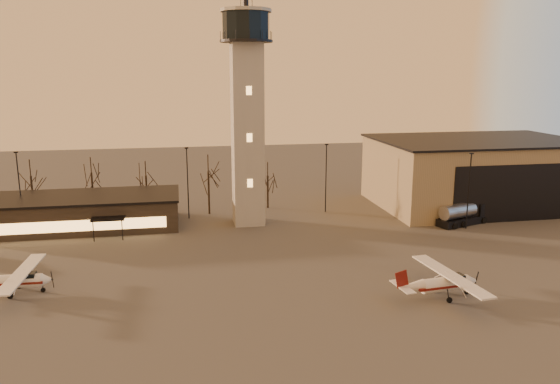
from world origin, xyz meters
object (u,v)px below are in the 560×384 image
fuel_truck (463,216)px  terminal (82,212)px  cessna_rear (19,283)px  cessna_front (446,286)px  control_tower (247,103)px  hangar (476,172)px

fuel_truck → terminal: bearing=151.6°
terminal → cessna_rear: bearing=-96.0°
cessna_front → cessna_rear: bearing=162.5°
control_tower → cessna_rear: size_ratio=3.02×
control_tower → hangar: size_ratio=1.07×
control_tower → hangar: control_tower is taller
cessna_rear → fuel_truck: (52.95, 14.14, 0.16)m
cessna_front → cessna_rear: size_ratio=1.05×
control_tower → cessna_front: 35.36m
control_tower → fuel_truck: bearing=-11.9°
cessna_front → control_tower: bearing=111.7°
hangar → terminal: 58.11m
control_tower → cessna_rear: control_tower is taller
terminal → cessna_rear: size_ratio=2.35×
control_tower → terminal: control_tower is taller
hangar → fuel_truck: 13.04m
terminal → hangar: bearing=2.0°
cessna_front → fuel_truck: (13.99, 22.33, 0.11)m
hangar → cessna_rear: hangar is taller
fuel_truck → hangar: bearing=34.1°
control_tower → terminal: bearing=174.9°
hangar → fuel_truck: (-7.37, -9.99, -3.98)m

